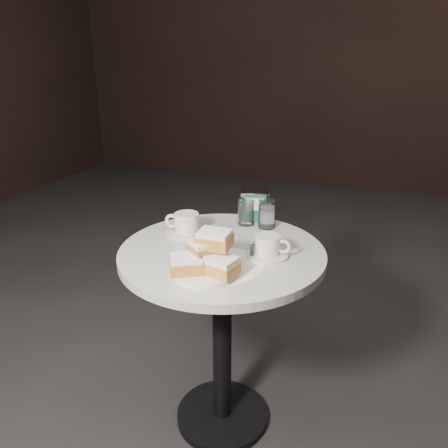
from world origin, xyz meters
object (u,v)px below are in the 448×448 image
Objects in this scene: water_glass_left at (246,211)px; water_glass_right at (267,214)px; napkin_dispenser at (255,206)px; coffee_cup_left at (186,225)px; cafe_table at (222,300)px; beignet_plate at (206,259)px; coffee_cup_right at (268,247)px.

water_glass_left and water_glass_right have the same top height.
coffee_cup_left is at bearing -150.30° from napkin_dispenser.
water_glass_left is at bearing 89.04° from cafe_table.
water_glass_right is (0.07, 0.42, 0.00)m from beignet_plate.
cafe_table is 4.99× the size of coffee_cup_right.
water_glass_right is 0.84× the size of napkin_dispenser.
beignet_plate is 0.23m from coffee_cup_right.
beignet_plate is at bearing -88.40° from water_glass_left.
coffee_cup_right is 0.25m from water_glass_right.
water_glass_right is at bearing 80.41° from beignet_plate.
napkin_dispenser is at bearing 41.08° from coffee_cup_left.
napkin_dispenser reaches higher than cafe_table.
water_glass_left reaches higher than coffee_cup_right.
napkin_dispenser is at bearing 111.99° from coffee_cup_right.
water_glass_left is (-0.15, 0.25, 0.02)m from coffee_cup_right.
water_glass_right is at bearing 70.49° from cafe_table.
cafe_table is at bearing 178.85° from coffee_cup_right.
coffee_cup_right is at bearing 1.67° from cafe_table.
coffee_cup_left reaches higher than coffee_cup_right.
water_glass_right is at bearing 26.17° from coffee_cup_left.
cafe_table is 0.30m from coffee_cup_left.
napkin_dispenser reaches higher than water_glass_left.
water_glass_left is (0.17, 0.17, 0.02)m from coffee_cup_left.
water_glass_left reaches higher than cafe_table.
coffee_cup_right is 0.29m from water_glass_left.
cafe_table is 5.81× the size of napkin_dispenser.
napkin_dispenser is at bearing 64.24° from water_glass_left.
coffee_cup_right reaches higher than cafe_table.
cafe_table is 4.42× the size of coffee_cup_left.
beignet_plate reaches higher than coffee_cup_right.
coffee_cup_right is at bearing -73.78° from water_glass_right.
beignet_plate is (0.02, -0.18, 0.25)m from cafe_table.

